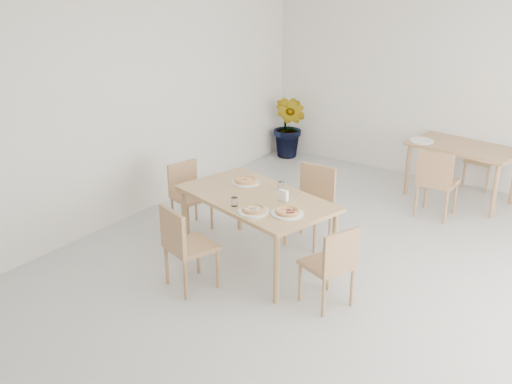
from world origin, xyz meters
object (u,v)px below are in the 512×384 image
Objects in this scene: tumbler_b at (234,202)px; second_table at (463,153)px; plate_pepperoni at (287,214)px; pizza_margherita at (246,180)px; pizza_mushroom at (254,209)px; napkin_holder at (284,196)px; potted_plant at (290,127)px; chair_south at (184,243)px; chair_north at (312,199)px; pizza_pepperoni at (287,211)px; chair_back_s at (436,179)px; plate_empty at (421,141)px; main_table at (256,203)px; chair_west at (188,191)px; chair_back_n at (485,155)px; chair_east at (333,262)px; tumbler_a at (281,186)px; plate_margherita at (246,182)px; plate_mushroom at (254,211)px.

second_table is (1.24, 3.35, -0.14)m from tumbler_b.
plate_pepperoni is 0.96m from pizza_margherita.
plate_pepperoni is 0.33m from pizza_mushroom.
napkin_holder is 0.12× the size of potted_plant.
chair_south is at bearing -114.71° from napkin_holder.
chair_north is 3.50× the size of pizza_pepperoni.
plate_empty is (-0.46, 0.68, 0.24)m from chair_back_s.
potted_plant reaches higher than pizza_pepperoni.
chair_south reaches higher than pizza_margherita.
pizza_margherita is at bearing 52.07° from chair_back_s.
tumbler_b is at bearing 64.09° from chair_back_s.
pizza_pepperoni is 0.28× the size of chair_back_s.
potted_plant is at bearing 130.80° from main_table.
chair_west is 3.02m from potted_plant.
pizza_pepperoni is at bearing -95.77° from chair_back_n.
main_table is at bearing -86.22° from chair_east.
chair_east is 1.21m from tumbler_a.
pizza_pepperoni is (0.29, 0.14, 0.00)m from pizza_mushroom.
plate_margherita is at bearing 167.62° from napkin_holder.
chair_back_s is 1.14× the size of chair_back_n.
pizza_margherita is at bearing -66.77° from potted_plant.
second_table is 2.84m from potted_plant.
napkin_holder is 3.12m from second_table.
tumbler_b is 3.58m from second_table.
chair_west is 1.79m from plate_pepperoni.
chair_north reaches higher than pizza_mushroom.
main_table is 2.07× the size of chair_north.
chair_east reaches higher than plate_empty.
chair_back_s is (2.33, 1.94, 0.05)m from chair_west.
chair_back_s reaches higher than chair_back_n.
chair_south is 0.97× the size of chair_back_s.
plate_margherita reaches higher than second_table.
plate_margherita is (-0.07, 1.12, 0.26)m from chair_south.
tumbler_a is (0.43, 0.04, 0.04)m from plate_margherita.
chair_south is 3.00× the size of pizza_margherita.
pizza_mushroom and pizza_pepperoni have the same top height.
napkin_holder is at bearing -19.41° from pizza_margherita.
main_table is 0.43m from plate_mushroom.
plate_pepperoni is at bearing -75.55° from chair_north.
pizza_mushroom is 0.72× the size of plate_empty.
tumbler_b reaches higher than plate_empty.
chair_east is 8.96× the size of tumbler_a.
tumbler_b is at bearing -64.10° from pizza_margherita.
tumbler_b reaches higher than chair_back_n.
potted_plant is (-2.12, 3.49, -0.24)m from plate_pepperoni.
chair_back_s reaches higher than chair_north.
pizza_mushroom is (0.22, -0.36, 0.11)m from main_table.
tumbler_b is 0.71× the size of napkin_holder.
main_table is 2.34× the size of chair_back_n.
pizza_margherita reaches higher than main_table.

